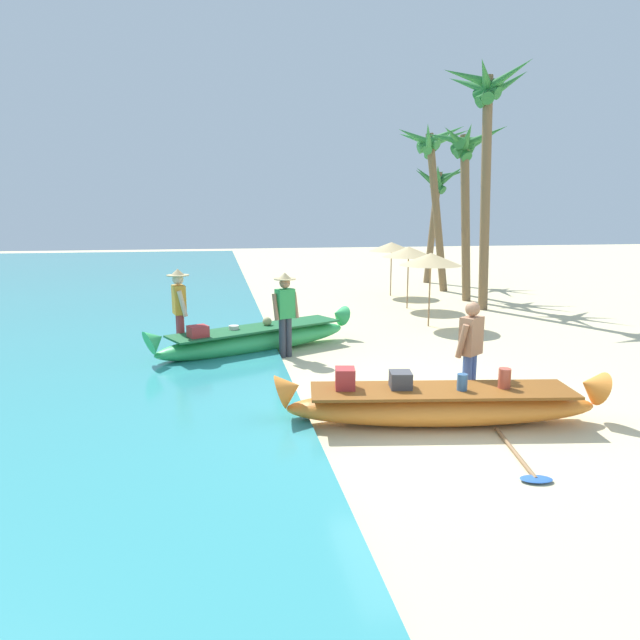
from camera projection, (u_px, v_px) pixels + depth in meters
name	position (u px, v px, depth m)	size (l,w,h in m)	color
ground_plane	(426.00, 414.00, 8.11)	(80.00, 80.00, 0.00)	beige
boat_orange_foreground	(440.00, 404.00, 7.69)	(4.66, 1.45, 0.81)	orange
boat_green_midground	(257.00, 338.00, 11.67)	(4.55, 2.73, 0.85)	#38B760
person_vendor_hatted	(285.00, 309.00, 11.17)	(0.58, 0.44, 1.74)	#333842
person_tourist_customer	(470.00, 348.00, 8.34)	(0.56, 0.48, 1.61)	#3D5BA8
person_vendor_assistant	(179.00, 307.00, 11.07)	(0.44, 0.58, 1.82)	#B2383D
parasol_row_0	(431.00, 259.00, 14.13)	(1.60, 1.60, 1.91)	#8E6B47
parasol_row_1	(409.00, 252.00, 16.87)	(1.60, 1.60, 1.91)	#8E6B47
parasol_row_2	(392.00, 247.00, 19.48)	(1.60, 1.60, 1.91)	#8E6B47
palm_tree_tall_inland	(438.00, 189.00, 22.88)	(2.44, 2.61, 4.91)	brown
palm_tree_leaning_seaward	(432.00, 158.00, 19.95)	(2.81, 2.56, 6.06)	brown
palm_tree_mid_cluster	(466.00, 158.00, 17.77)	(2.40, 2.53, 5.69)	brown
palm_tree_far_behind	(487.00, 115.00, 15.86)	(2.70, 2.88, 7.08)	brown
paddle	(522.00, 461.00, 6.51)	(0.50, 1.56, 0.05)	#8E6B47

